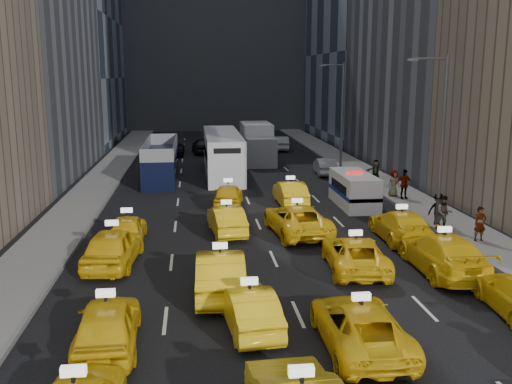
% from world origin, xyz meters
% --- Properties ---
extents(ground, '(160.00, 160.00, 0.00)m').
position_xyz_m(ground, '(0.00, 0.00, 0.00)').
color(ground, black).
rests_on(ground, ground).
extents(sidewalk_west, '(3.00, 90.00, 0.15)m').
position_xyz_m(sidewalk_west, '(-10.50, 25.00, 0.07)').
color(sidewalk_west, gray).
rests_on(sidewalk_west, ground).
extents(sidewalk_east, '(3.00, 90.00, 0.15)m').
position_xyz_m(sidewalk_east, '(10.50, 25.00, 0.07)').
color(sidewalk_east, gray).
rests_on(sidewalk_east, ground).
extents(curb_west, '(0.15, 90.00, 0.18)m').
position_xyz_m(curb_west, '(-9.05, 25.00, 0.09)').
color(curb_west, slate).
rests_on(curb_west, ground).
extents(curb_east, '(0.15, 90.00, 0.18)m').
position_xyz_m(curb_east, '(9.05, 25.00, 0.09)').
color(curb_east, slate).
rests_on(curb_east, ground).
extents(streetlight_near, '(2.15, 0.22, 9.00)m').
position_xyz_m(streetlight_near, '(9.18, 12.00, 4.92)').
color(streetlight_near, '#595B60').
rests_on(streetlight_near, ground).
extents(streetlight_far, '(2.15, 0.22, 9.00)m').
position_xyz_m(streetlight_far, '(9.18, 32.00, 4.92)').
color(streetlight_far, '#595B60').
rests_on(streetlight_far, ground).
extents(taxi_4, '(2.00, 4.59, 1.54)m').
position_xyz_m(taxi_4, '(-6.09, 0.18, 0.77)').
color(taxi_4, yellow).
rests_on(taxi_4, ground).
extents(taxi_5, '(1.89, 4.31, 1.38)m').
position_xyz_m(taxi_5, '(-1.76, 1.13, 0.69)').
color(taxi_5, yellow).
rests_on(taxi_5, ground).
extents(taxi_6, '(2.35, 5.04, 1.40)m').
position_xyz_m(taxi_6, '(1.40, -0.57, 0.70)').
color(taxi_6, yellow).
rests_on(taxi_6, ground).
extents(taxi_8, '(2.42, 5.05, 1.67)m').
position_xyz_m(taxi_8, '(-6.94, 7.88, 0.83)').
color(taxi_8, yellow).
rests_on(taxi_8, ground).
extents(taxi_9, '(1.92, 5.08, 1.65)m').
position_xyz_m(taxi_9, '(-2.54, 4.16, 0.83)').
color(taxi_9, yellow).
rests_on(taxi_9, ground).
extents(taxi_10, '(2.73, 5.16, 1.38)m').
position_xyz_m(taxi_10, '(3.18, 6.21, 0.69)').
color(taxi_10, yellow).
rests_on(taxi_10, ground).
extents(taxi_11, '(2.36, 5.64, 1.63)m').
position_xyz_m(taxi_11, '(6.69, 5.48, 0.81)').
color(taxi_11, yellow).
rests_on(taxi_11, ground).
extents(taxi_12, '(1.66, 4.12, 1.40)m').
position_xyz_m(taxi_12, '(-6.70, 11.24, 0.70)').
color(taxi_12, yellow).
rests_on(taxi_12, ground).
extents(taxi_13, '(1.96, 4.49, 1.44)m').
position_xyz_m(taxi_13, '(-1.83, 12.35, 0.72)').
color(taxi_13, yellow).
rests_on(taxi_13, ground).
extents(taxi_14, '(3.11, 5.78, 1.54)m').
position_xyz_m(taxi_14, '(1.75, 11.84, 0.77)').
color(taxi_14, yellow).
rests_on(taxi_14, ground).
extents(taxi_15, '(2.20, 5.20, 1.50)m').
position_xyz_m(taxi_15, '(6.62, 10.13, 0.75)').
color(taxi_15, yellow).
rests_on(taxi_15, ground).
extents(taxi_16, '(2.20, 4.44, 1.46)m').
position_xyz_m(taxi_16, '(-1.37, 18.29, 0.73)').
color(taxi_16, yellow).
rests_on(taxi_16, ground).
extents(taxi_17, '(1.66, 4.59, 1.50)m').
position_xyz_m(taxi_17, '(2.54, 18.47, 0.75)').
color(taxi_17, yellow).
rests_on(taxi_17, ground).
extents(nypd_van, '(2.34, 5.25, 2.20)m').
position_xyz_m(nypd_van, '(6.40, 17.69, 0.99)').
color(nypd_van, white).
rests_on(nypd_van, ground).
extents(double_decker, '(3.57, 10.47, 2.98)m').
position_xyz_m(double_decker, '(-5.95, 28.32, 1.47)').
color(double_decker, black).
rests_on(double_decker, ground).
extents(city_bus, '(3.83, 13.31, 3.39)m').
position_xyz_m(city_bus, '(-1.09, 30.02, 1.68)').
color(city_bus, silver).
rests_on(city_bus, ground).
extents(box_truck, '(2.82, 7.81, 3.54)m').
position_xyz_m(box_truck, '(2.47, 36.19, 1.75)').
color(box_truck, silver).
rests_on(box_truck, ground).
extents(misc_car_0, '(1.73, 4.22, 1.36)m').
position_xyz_m(misc_car_0, '(7.17, 28.89, 0.68)').
color(misc_car_0, '#94969B').
rests_on(misc_car_0, ground).
extents(misc_car_1, '(2.43, 5.17, 1.43)m').
position_xyz_m(misc_car_1, '(-5.56, 41.73, 0.72)').
color(misc_car_1, black).
rests_on(misc_car_1, ground).
extents(misc_car_2, '(2.13, 4.81, 1.37)m').
position_xyz_m(misc_car_2, '(1.98, 46.49, 0.69)').
color(misc_car_2, gray).
rests_on(misc_car_2, ground).
extents(misc_car_3, '(2.31, 4.93, 1.63)m').
position_xyz_m(misc_car_3, '(-2.49, 42.72, 0.82)').
color(misc_car_3, black).
rests_on(misc_car_3, ground).
extents(misc_car_4, '(2.13, 4.71, 1.50)m').
position_xyz_m(misc_car_4, '(5.95, 44.27, 0.75)').
color(misc_car_4, '#9A9EA1').
rests_on(misc_car_4, ground).
extents(pedestrian_0, '(0.63, 0.43, 1.68)m').
position_xyz_m(pedestrian_0, '(10.20, 9.17, 0.99)').
color(pedestrian_0, gray).
rests_on(pedestrian_0, sidewalk_east).
extents(pedestrian_1, '(0.91, 0.59, 1.76)m').
position_xyz_m(pedestrian_1, '(9.38, 11.36, 1.03)').
color(pedestrian_1, gray).
rests_on(pedestrian_1, sidewalk_east).
extents(pedestrian_2, '(1.14, 0.52, 1.73)m').
position_xyz_m(pedestrian_2, '(9.40, 12.13, 1.01)').
color(pedestrian_2, gray).
rests_on(pedestrian_2, sidewalk_east).
extents(pedestrian_3, '(1.17, 0.62, 1.91)m').
position_xyz_m(pedestrian_3, '(9.98, 18.69, 1.11)').
color(pedestrian_3, gray).
rests_on(pedestrian_3, sidewalk_east).
extents(pedestrian_4, '(0.95, 0.68, 1.75)m').
position_xyz_m(pedestrian_4, '(9.62, 19.58, 1.02)').
color(pedestrian_4, gray).
rests_on(pedestrian_4, sidewalk_east).
extents(pedestrian_5, '(1.69, 1.00, 1.76)m').
position_xyz_m(pedestrian_5, '(9.81, 23.96, 1.03)').
color(pedestrian_5, gray).
rests_on(pedestrian_5, sidewalk_east).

